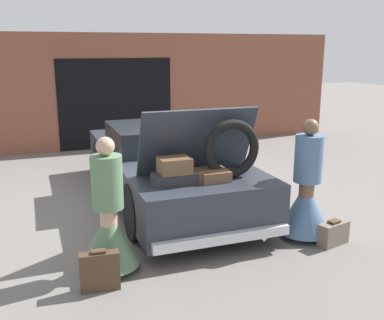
{
  "coord_description": "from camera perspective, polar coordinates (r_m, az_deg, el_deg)",
  "views": [
    {
      "loc": [
        -2.01,
        -6.82,
        2.46
      ],
      "look_at": [
        0.0,
        -1.27,
        0.97
      ],
      "focal_mm": 42.0,
      "sensor_mm": 36.0,
      "label": 1
    }
  ],
  "objects": [
    {
      "name": "suitcase_beside_right_person",
      "position": [
        6.09,
        17.51,
        -8.86
      ],
      "size": [
        0.46,
        0.28,
        0.33
      ],
      "color": "#75665B",
      "rests_on": "ground_plane"
    },
    {
      "name": "suitcase_beside_left_person",
      "position": [
        4.88,
        -11.63,
        -13.65
      ],
      "size": [
        0.42,
        0.17,
        0.45
      ],
      "color": "#473323",
      "rests_on": "ground_plane"
    },
    {
      "name": "car",
      "position": [
        7.34,
        -3.33,
        -0.73
      ],
      "size": [
        1.86,
        4.72,
        1.72
      ],
      "color": "#2D333D",
      "rests_on": "ground_plane"
    },
    {
      "name": "person_right",
      "position": [
        6.08,
        14.28,
        -4.56
      ],
      "size": [
        0.68,
        0.68,
        1.59
      ],
      "rotation": [
        0.0,
        0.0,
        1.59
      ],
      "color": "brown",
      "rests_on": "ground_plane"
    },
    {
      "name": "garage_wall_back",
      "position": [
        11.35,
        -9.73,
        8.54
      ],
      "size": [
        12.0,
        0.14,
        2.8
      ],
      "color": "brown",
      "rests_on": "ground_plane"
    },
    {
      "name": "ground_plane",
      "position": [
        7.52,
        -3.31,
        -4.97
      ],
      "size": [
        40.0,
        40.0,
        0.0
      ],
      "primitive_type": "plane",
      "color": "slate"
    },
    {
      "name": "person_left",
      "position": [
        5.11,
        -10.49,
        -8.16
      ],
      "size": [
        0.65,
        0.65,
        1.54
      ],
      "rotation": [
        0.0,
        0.0,
        -1.81
      ],
      "color": "tan",
      "rests_on": "ground_plane"
    }
  ]
}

